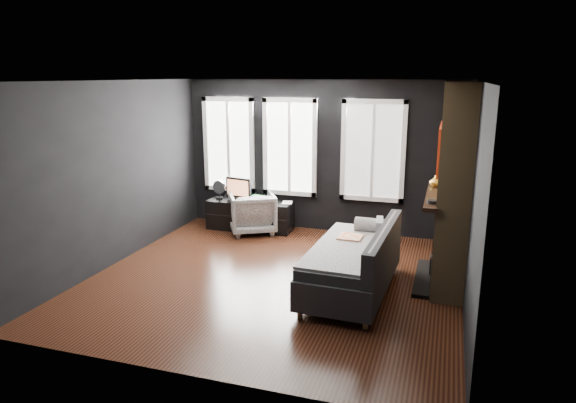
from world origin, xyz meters
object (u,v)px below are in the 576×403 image
(sofa, at_px, (352,259))
(book, at_px, (282,197))
(media_console, at_px, (250,215))
(monitor, at_px, (238,188))
(mantel_vase, at_px, (436,181))
(armchair, at_px, (252,211))
(mug, at_px, (271,200))

(sofa, relative_size, book, 8.79)
(media_console, distance_m, monitor, 0.55)
(sofa, distance_m, mantel_vase, 1.72)
(armchair, xyz_separation_m, mantel_vase, (3.15, -0.90, 0.91))
(armchair, bearing_deg, mantel_vase, 134.54)
(media_console, relative_size, book, 6.51)
(sofa, distance_m, armchair, 3.01)
(sofa, bearing_deg, mantel_vase, 53.04)
(armchair, bearing_deg, monitor, -53.16)
(armchair, height_order, monitor, monitor)
(monitor, height_order, mug, monitor)
(monitor, bearing_deg, sofa, -28.57)
(sofa, relative_size, mug, 16.04)
(media_console, bearing_deg, mantel_vase, -18.93)
(sofa, distance_m, book, 2.80)
(sofa, bearing_deg, armchair, 139.55)
(media_console, distance_m, mantel_vase, 3.57)
(sofa, xyz_separation_m, book, (-1.69, 2.23, 0.20))
(armchair, relative_size, book, 3.34)
(sofa, xyz_separation_m, mug, (-1.86, 2.13, 0.15))
(armchair, relative_size, mantel_vase, 4.65)
(armchair, bearing_deg, book, 169.78)
(armchair, xyz_separation_m, book, (0.51, 0.18, 0.26))
(sofa, xyz_separation_m, mantel_vase, (0.95, 1.15, 0.86))
(mug, distance_m, book, 0.21)
(mantel_vase, bearing_deg, book, 157.74)
(armchair, distance_m, mug, 0.40)
(media_console, xyz_separation_m, mantel_vase, (3.25, -1.05, 1.04))
(sofa, xyz_separation_m, armchair, (-2.20, 2.05, -0.05))
(media_console, bearing_deg, armchair, -57.34)
(mug, bearing_deg, sofa, -48.89)
(sofa, distance_m, mug, 2.83)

